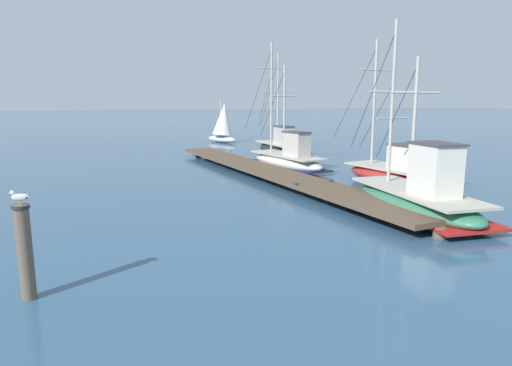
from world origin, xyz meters
name	(u,v)px	position (x,y,z in m)	size (l,w,h in m)	color
floating_dock	(266,171)	(5.93, 17.97, 0.36)	(3.52, 20.77, 0.53)	brown
fishing_boat_0	(280,146)	(10.09, 25.91, 0.63)	(1.88, 6.64, 6.73)	black
fishing_boat_1	(394,172)	(10.47, 14.42, 0.58)	(2.51, 6.83, 6.23)	#AD2823
fishing_boat_2	(288,159)	(7.98, 20.01, 0.59)	(2.60, 7.62, 6.70)	silver
fishing_boat_4	(417,196)	(7.83, 9.89, 0.63)	(2.58, 7.53, 6.25)	#337556
mooring_piling	(25,251)	(-2.97, 7.49, 0.92)	(0.30, 0.30, 1.77)	brown
perched_seagull	(20,197)	(-2.97, 7.49, 1.91)	(0.38, 0.20, 0.27)	gold
distant_sailboat	(223,124)	(9.26, 36.36, 1.66)	(2.57, 3.70, 3.79)	silver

